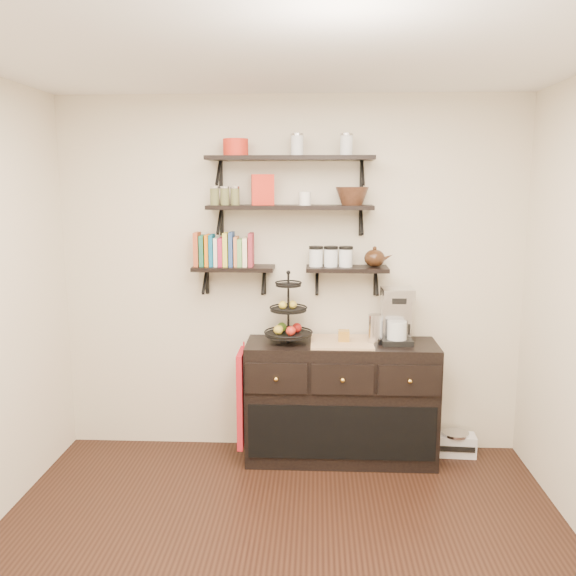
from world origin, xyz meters
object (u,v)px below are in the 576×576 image
(coffee_maker, at_px, (396,317))
(radio, at_px, (455,444))
(sideboard, at_px, (341,401))
(fruit_stand, at_px, (289,319))

(coffee_maker, bearing_deg, radio, 5.54)
(coffee_maker, bearing_deg, sideboard, -178.23)
(fruit_stand, height_order, radio, fruit_stand)
(sideboard, distance_m, radio, 0.96)
(fruit_stand, height_order, coffee_maker, fruit_stand)
(sideboard, relative_size, coffee_maker, 3.40)
(sideboard, relative_size, radio, 4.45)
(coffee_maker, distance_m, radio, 1.12)
(radio, bearing_deg, fruit_stand, -172.58)
(sideboard, height_order, fruit_stand, fruit_stand)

